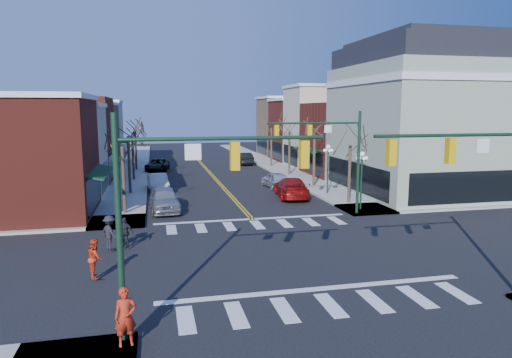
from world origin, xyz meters
TOP-DOWN VIEW (x-y plane):
  - ground at (0.00, 0.00)m, footprint 160.00×160.00m
  - sidewalk_left at (-8.75, 20.00)m, footprint 3.50×70.00m
  - sidewalk_right at (8.75, 20.00)m, footprint 3.50×70.00m
  - bldg_left_brick_a at (-15.50, 11.75)m, footprint 10.00×8.50m
  - bldg_left_stucco_a at (-15.50, 19.50)m, footprint 10.00×7.00m
  - bldg_left_brick_b at (-15.50, 27.50)m, footprint 10.00×9.00m
  - bldg_left_tan at (-15.50, 35.75)m, footprint 10.00×7.50m
  - bldg_left_stucco_b at (-15.50, 43.50)m, footprint 10.00×8.00m
  - bldg_right_brick_a at (15.50, 25.75)m, footprint 10.00×8.50m
  - bldg_right_stucco at (15.50, 33.50)m, footprint 10.00×7.00m
  - bldg_right_brick_b at (15.50, 41.00)m, footprint 10.00×8.00m
  - bldg_right_tan at (15.50, 49.00)m, footprint 10.00×8.00m
  - victorian_corner at (16.50, 14.50)m, footprint 12.25×14.25m
  - traffic_mast_near_left at (-5.55, -7.40)m, footprint 6.60×0.28m
  - traffic_mast_near_right at (5.55, -7.40)m, footprint 6.60×0.28m
  - traffic_mast_far_right at (5.55, 7.40)m, footprint 6.60×0.28m
  - lamppost_corner at (8.20, 8.50)m, footprint 0.36×0.36m
  - lamppost_midblock at (8.20, 15.00)m, footprint 0.36×0.36m
  - tree_left_a at (-8.40, 11.00)m, footprint 0.24×0.24m
  - tree_left_b at (-8.40, 19.00)m, footprint 0.24×0.24m
  - tree_left_c at (-8.40, 27.00)m, footprint 0.24×0.24m
  - tree_left_d at (-8.40, 35.00)m, footprint 0.24×0.24m
  - tree_right_a at (8.40, 11.00)m, footprint 0.24×0.24m
  - tree_right_b at (8.40, 19.00)m, footprint 0.24×0.24m
  - tree_right_c at (8.40, 27.00)m, footprint 0.24×0.24m
  - tree_right_d at (8.40, 35.00)m, footprint 0.24×0.24m
  - car_left_near at (-5.66, 11.60)m, footprint 2.31×5.17m
  - car_left_mid at (-6.02, 20.17)m, footprint 2.01×4.77m
  - car_left_far at (-5.94, 33.94)m, footprint 3.17×5.61m
  - car_right_near at (4.80, 14.50)m, footprint 3.13×6.09m
  - car_right_mid at (4.80, 19.48)m, footprint 2.16×4.57m
  - car_right_far at (5.45, 38.34)m, footprint 1.94×4.92m
  - pedestrian_red_a at (-7.30, -7.82)m, footprint 0.73×0.55m
  - pedestrian_red_b at (-8.90, -1.57)m, footprint 0.77×0.92m
  - pedestrian_dark_a at (-7.93, 2.70)m, footprint 1.00×0.71m
  - pedestrian_dark_b at (-8.64, 2.36)m, footprint 1.23×1.33m

SIDE VIEW (x-z plane):
  - ground at x=0.00m, z-range 0.00..0.00m
  - sidewalk_left at x=-8.75m, z-range 0.00..0.15m
  - sidewalk_right at x=8.75m, z-range 0.00..0.15m
  - car_left_far at x=-5.94m, z-range 0.00..1.48m
  - car_right_mid at x=4.80m, z-range 0.00..1.51m
  - car_left_mid at x=-6.02m, z-range 0.00..1.53m
  - car_right_far at x=5.45m, z-range 0.00..1.59m
  - car_right_near at x=4.80m, z-range 0.00..1.69m
  - car_left_near at x=-5.66m, z-range 0.00..1.72m
  - pedestrian_dark_a at x=-7.93m, z-range 0.15..1.72m
  - pedestrian_red_b at x=-8.90m, z-range 0.15..1.84m
  - pedestrian_dark_b at x=-8.64m, z-range 0.15..1.94m
  - pedestrian_red_a at x=-7.30m, z-range 0.15..1.98m
  - tree_left_c at x=-8.40m, z-range 0.00..4.55m
  - tree_right_a at x=8.40m, z-range 0.00..4.62m
  - tree_left_a at x=-8.40m, z-range 0.00..4.76m
  - tree_right_c at x=8.40m, z-range 0.00..4.83m
  - tree_left_d at x=-8.40m, z-range 0.00..4.90m
  - tree_right_d at x=8.40m, z-range 0.00..4.97m
  - tree_left_b at x=-8.40m, z-range 0.00..5.04m
  - tree_right_b at x=8.40m, z-range 0.00..5.18m
  - lamppost_corner at x=8.20m, z-range 0.80..5.13m
  - lamppost_midblock at x=8.20m, z-range 0.80..5.13m
  - bldg_left_stucco_a at x=-15.50m, z-range 0.00..7.50m
  - bldg_left_tan at x=-15.50m, z-range 0.00..7.80m
  - bldg_left_brick_a at x=-15.50m, z-range 0.00..8.00m
  - bldg_right_brick_a at x=15.50m, z-range 0.00..8.00m
  - bldg_left_stucco_b at x=-15.50m, z-range 0.00..8.20m
  - bldg_left_brick_b at x=-15.50m, z-range 0.00..8.50m
  - bldg_right_brick_b at x=15.50m, z-range 0.00..8.50m
  - bldg_right_tan at x=15.50m, z-range 0.00..9.00m
  - traffic_mast_near_left at x=-5.55m, z-range 1.11..8.31m
  - traffic_mast_near_right at x=5.55m, z-range 1.11..8.31m
  - traffic_mast_far_right at x=5.55m, z-range 1.11..8.31m
  - bldg_right_stucco at x=15.50m, z-range 0.00..10.00m
  - victorian_corner at x=16.50m, z-range 0.01..13.31m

